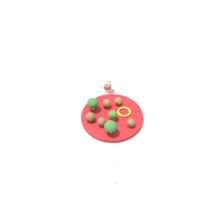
% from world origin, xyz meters
% --- Properties ---
extents(ground_plane, '(4.00, 4.00, 0.00)m').
position_xyz_m(ground_plane, '(0.00, 0.00, 0.00)').
color(ground_plane, '#B2B2AD').
extents(plate, '(0.28, 0.28, 0.02)m').
position_xyz_m(plate, '(0.00, 0.00, 0.01)').
color(plate, maroon).
rests_on(plate, ground_plane).
extents(broccoli_floret_back_right, '(0.05, 0.05, 0.06)m').
position_xyz_m(broccoli_floret_back_right, '(-0.09, 0.02, 0.05)').
color(broccoli_floret_back_right, '#91CC6E').
rests_on(broccoli_floret_back_right, plate).
extents(broccoli_floret_far_rim, '(0.05, 0.05, 0.06)m').
position_xyz_m(broccoli_floret_far_rim, '(0.05, 0.08, 0.05)').
color(broccoli_floret_far_rim, '#94BE71').
rests_on(broccoli_floret_far_rim, plate).
extents(broccoli_floret_center, '(0.04, 0.04, 0.04)m').
position_xyz_m(broccoli_floret_center, '(-0.02, -0.00, 0.04)').
color(broccoli_floret_center, '#A8C168').
rests_on(broccoli_floret_center, plate).
extents(meatball_back_left, '(0.03, 0.03, 0.03)m').
position_xyz_m(meatball_back_left, '(-0.07, -0.07, 0.03)').
color(meatball_back_left, brown).
rests_on(meatball_back_left, plate).
extents(meatball_back_right, '(0.04, 0.04, 0.04)m').
position_xyz_m(meatball_back_right, '(-0.05, 0.05, 0.03)').
color(meatball_back_right, brown).
rests_on(meatball_back_right, plate).
extents(meatball_mid_right, '(0.04, 0.04, 0.04)m').
position_xyz_m(meatball_mid_right, '(-0.01, 0.10, 0.04)').
color(meatball_mid_right, brown).
rests_on(meatball_mid_right, plate).
extents(meatball_near_rim, '(0.04, 0.04, 0.04)m').
position_xyz_m(meatball_near_rim, '(0.07, -0.04, 0.03)').
color(meatball_near_rim, brown).
rests_on(meatball_near_rim, plate).
extents(meatball_mid_left, '(0.04, 0.04, 0.04)m').
position_xyz_m(meatball_mid_left, '(0.06, 0.02, 0.04)').
color(meatball_mid_left, brown).
rests_on(meatball_mid_left, plate).
extents(pepper_ring_back_right, '(0.08, 0.08, 0.01)m').
position_xyz_m(pepper_ring_back_right, '(0.01, -0.06, 0.02)').
color(pepper_ring_back_right, yellow).
rests_on(pepper_ring_back_right, plate).
extents(napkin, '(0.17, 0.12, 0.01)m').
position_xyz_m(napkin, '(-0.26, 0.02, 0.00)').
color(napkin, white).
rests_on(napkin, ground_plane).
extents(fork, '(0.12, 0.02, 0.01)m').
position_xyz_m(fork, '(-0.25, 0.04, 0.01)').
color(fork, silver).
rests_on(fork, napkin).
extents(knife, '(0.15, 0.03, 0.01)m').
position_xyz_m(knife, '(-0.25, 0.00, 0.01)').
color(knife, silver).
rests_on(knife, napkin).
extents(yogurt_bottle, '(0.04, 0.04, 0.07)m').
position_xyz_m(yogurt_bottle, '(0.19, -0.01, 0.03)').
color(yogurt_bottle, white).
rests_on(yogurt_bottle, ground_plane).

